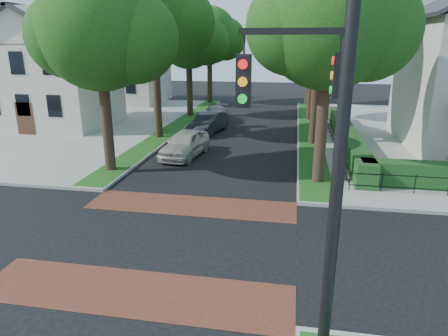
{
  "coord_description": "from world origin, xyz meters",
  "views": [
    {
      "loc": [
        4.19,
        -12.31,
        6.76
      ],
      "look_at": [
        1.33,
        3.78,
        1.6
      ],
      "focal_mm": 32.0,
      "sensor_mm": 36.0,
      "label": 1
    }
  ],
  "objects_px": {
    "parked_car_middle": "(209,123)",
    "parked_car_rear": "(215,115)",
    "traffic_signal": "(328,151)",
    "parked_car_front": "(185,144)"
  },
  "relations": [
    {
      "from": "traffic_signal",
      "to": "parked_car_rear",
      "type": "relative_size",
      "value": 1.61
    },
    {
      "from": "traffic_signal",
      "to": "parked_car_rear",
      "type": "xyz_separation_m",
      "value": [
        -7.48,
        25.74,
        -3.99
      ]
    },
    {
      "from": "traffic_signal",
      "to": "parked_car_middle",
      "type": "xyz_separation_m",
      "value": [
        -7.24,
        22.12,
        -3.92
      ]
    },
    {
      "from": "parked_car_front",
      "to": "parked_car_rear",
      "type": "xyz_separation_m",
      "value": [
        -0.26,
        10.62,
        -0.09
      ]
    },
    {
      "from": "parked_car_front",
      "to": "parked_car_middle",
      "type": "xyz_separation_m",
      "value": [
        -0.02,
        7.0,
        -0.02
      ]
    },
    {
      "from": "traffic_signal",
      "to": "parked_car_middle",
      "type": "bearing_deg",
      "value": 108.11
    },
    {
      "from": "parked_car_middle",
      "to": "parked_car_rear",
      "type": "bearing_deg",
      "value": 103.88
    },
    {
      "from": "parked_car_rear",
      "to": "traffic_signal",
      "type": "bearing_deg",
      "value": -77.49
    },
    {
      "from": "parked_car_front",
      "to": "traffic_signal",
      "type": "bearing_deg",
      "value": -56.99
    },
    {
      "from": "parked_car_middle",
      "to": "parked_car_rear",
      "type": "distance_m",
      "value": 3.63
    }
  ]
}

